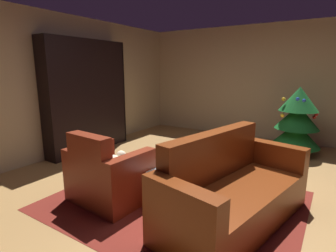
{
  "coord_description": "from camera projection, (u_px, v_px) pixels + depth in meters",
  "views": [
    {
      "loc": [
        1.43,
        -3.1,
        1.62
      ],
      "look_at": [
        -0.44,
        -0.18,
        0.87
      ],
      "focal_mm": 28.34,
      "sensor_mm": 36.0,
      "label": 1
    }
  ],
  "objects": [
    {
      "name": "area_rug",
      "position": [
        175.0,
        201.0,
        3.32
      ],
      "size": [
        2.9,
        2.38,
        0.01
      ],
      "primitive_type": "cube",
      "color": "maroon",
      "rests_on": "ground"
    },
    {
      "name": "ground_plane",
      "position": [
        202.0,
        189.0,
        3.65
      ],
      "size": [
        7.81,
        7.81,
        0.0
      ],
      "primitive_type": "plane",
      "color": "#9E7440"
    },
    {
      "name": "wall_left",
      "position": [
        60.0,
        86.0,
        4.93
      ],
      "size": [
        0.06,
        6.63,
        2.61
      ],
      "primitive_type": "cube",
      "color": "tan",
      "rests_on": "ground"
    },
    {
      "name": "bottle_on_table",
      "position": [
        182.0,
        157.0,
        3.34
      ],
      "size": [
        0.08,
        0.08,
        0.27
      ],
      "color": "#105A1D",
      "rests_on": "coffee_table"
    },
    {
      "name": "armchair_red",
      "position": [
        108.0,
        177.0,
        3.28
      ],
      "size": [
        0.95,
        0.79,
        0.9
      ],
      "color": "maroon",
      "rests_on": "ground"
    },
    {
      "name": "coffee_table",
      "position": [
        173.0,
        173.0,
        3.24
      ],
      "size": [
        0.67,
        0.67,
        0.42
      ],
      "color": "black",
      "rests_on": "ground"
    },
    {
      "name": "book_stack_on_table",
      "position": [
        177.0,
        165.0,
        3.24
      ],
      "size": [
        0.21,
        0.18,
        0.09
      ],
      "color": "gray",
      "rests_on": "coffee_table"
    },
    {
      "name": "wall_back",
      "position": [
        266.0,
        83.0,
        6.08
      ],
      "size": [
        5.96,
        0.06,
        2.61
      ],
      "primitive_type": "cube",
      "color": "tan",
      "rests_on": "ground"
    },
    {
      "name": "couch_red",
      "position": [
        232.0,
        192.0,
        2.84
      ],
      "size": [
        1.19,
        2.04,
        0.95
      ],
      "color": "maroon",
      "rests_on": "ground"
    },
    {
      "name": "decorated_tree",
      "position": [
        297.0,
        120.0,
        5.05
      ],
      "size": [
        0.9,
        0.9,
        1.3
      ],
      "color": "brown",
      "rests_on": "ground"
    },
    {
      "name": "bookshelf_unit",
      "position": [
        92.0,
        97.0,
        5.3
      ],
      "size": [
        0.33,
        1.83,
        2.17
      ],
      "color": "black",
      "rests_on": "ground"
    }
  ]
}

